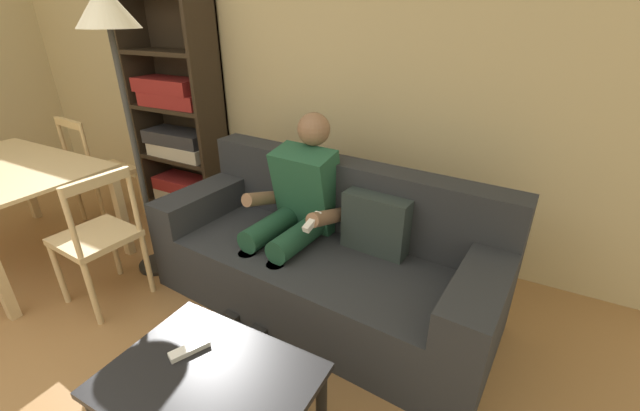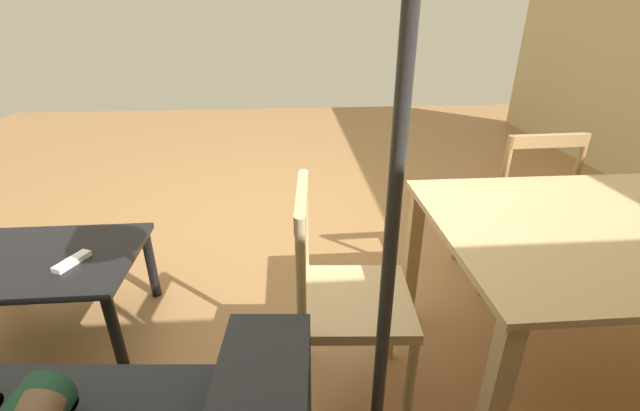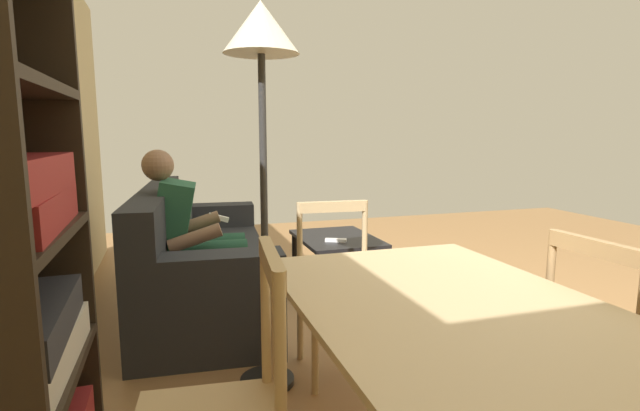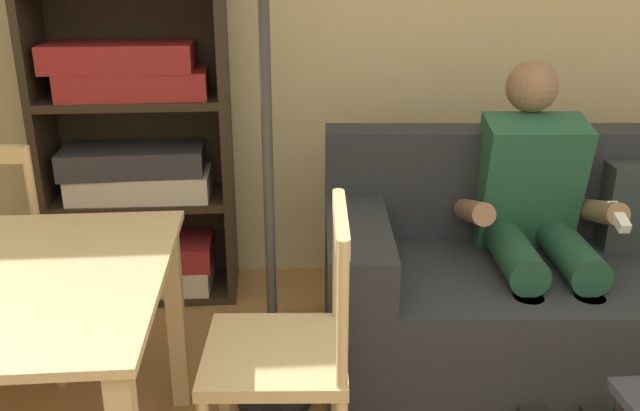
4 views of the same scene
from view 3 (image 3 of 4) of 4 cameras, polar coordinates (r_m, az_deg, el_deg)
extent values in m
plane|color=#9E7042|center=(3.58, 22.47, -13.12)|extent=(8.19, 8.19, 0.00)
cube|color=#282B30|center=(3.73, -13.41, -8.34)|extent=(2.21, 1.04, 0.42)
cube|color=#282B30|center=(3.65, -18.99, -1.77)|extent=(2.15, 0.37, 0.47)
cube|color=#282B30|center=(2.73, -13.66, -7.83)|extent=(0.31, 0.90, 0.20)
cube|color=#282B30|center=(4.59, -13.53, -1.16)|extent=(0.31, 0.90, 0.20)
cube|color=#2B3635|center=(3.92, -16.23, -1.76)|extent=(0.41, 0.17, 0.36)
cube|color=#23563D|center=(3.40, -17.29, -1.85)|extent=(0.42, 0.35, 0.58)
sphere|color=#8C664C|center=(3.36, -18.90, 4.59)|extent=(0.21, 0.21, 0.21)
cylinder|color=#1C4530|center=(3.32, -12.54, -5.40)|extent=(0.18, 0.45, 0.15)
cylinder|color=#8C664C|center=(3.41, -8.63, -9.84)|extent=(0.11, 0.11, 0.42)
cube|color=black|center=(3.47, -7.22, -12.45)|extent=(0.12, 0.25, 0.08)
cylinder|color=#1C4530|center=(3.54, -12.59, -4.55)|extent=(0.18, 0.45, 0.15)
cylinder|color=#8C664C|center=(3.62, -8.92, -8.75)|extent=(0.11, 0.11, 0.42)
cube|color=black|center=(3.68, -7.59, -11.23)|extent=(0.12, 0.25, 0.08)
cylinder|color=#8C664C|center=(3.16, -14.76, -3.79)|extent=(0.12, 0.36, 0.19)
cylinder|color=#8C664C|center=(3.65, -14.57, -2.13)|extent=(0.12, 0.36, 0.19)
cube|color=white|center=(3.64, -12.08, -1.42)|extent=(0.05, 0.16, 0.08)
cube|color=black|center=(3.97, 2.02, -4.00)|extent=(0.82, 0.61, 0.03)
cylinder|color=black|center=(3.79, 7.75, -8.06)|extent=(0.05, 0.05, 0.40)
cylinder|color=black|center=(4.44, 3.65, -5.50)|extent=(0.05, 0.05, 0.40)
cylinder|color=black|center=(3.60, -0.04, -8.88)|extent=(0.05, 0.05, 0.40)
cylinder|color=black|center=(4.28, -3.05, -6.03)|extent=(0.05, 0.05, 0.40)
cube|color=white|center=(3.79, 1.91, -4.18)|extent=(0.12, 0.18, 0.02)
cube|color=#2D2319|center=(2.17, -30.71, -1.67)|extent=(0.04, 0.36, 1.89)
cube|color=#2D2319|center=(1.92, -32.44, -17.26)|extent=(0.79, 0.36, 0.04)
cube|color=#2D2319|center=(1.78, -33.67, -3.37)|extent=(0.79, 0.36, 0.04)
cube|color=beige|center=(1.89, -32.01, -15.09)|extent=(0.65, 0.30, 0.12)
cube|color=#333338|center=(1.83, -32.50, -11.92)|extent=(0.65, 0.31, 0.12)
cube|color=maroon|center=(1.78, -33.11, -0.77)|extent=(0.65, 0.31, 0.12)
cube|color=maroon|center=(1.72, -33.91, 2.90)|extent=(0.64, 0.29, 0.12)
cube|color=#D1B27F|center=(1.63, 15.23, -11.46)|extent=(1.41, 0.96, 0.02)
cube|color=#D1B27F|center=(2.50, 15.08, -13.44)|extent=(0.06, 0.06, 0.72)
cube|color=#D1B27F|center=(2.18, -5.13, -16.47)|extent=(0.06, 0.06, 0.72)
cylinder|color=tan|center=(1.59, -6.54, -12.78)|extent=(0.03, 0.03, 0.51)
cylinder|color=tan|center=(1.24, -4.76, -19.13)|extent=(0.03, 0.03, 0.51)
cube|color=tan|center=(1.33, -5.92, -6.75)|extent=(0.38, 0.07, 0.06)
cube|color=#D1B27F|center=(2.57, 2.62, -10.07)|extent=(0.45, 0.45, 0.04)
cylinder|color=#D1B27F|center=(2.44, -0.60, -16.95)|extent=(0.04, 0.04, 0.46)
cylinder|color=#D1B27F|center=(2.55, 8.10, -15.93)|extent=(0.04, 0.04, 0.46)
cylinder|color=#D1B27F|center=(2.78, -2.40, -13.64)|extent=(0.04, 0.04, 0.46)
cylinder|color=#D1B27F|center=(2.88, 5.25, -12.93)|extent=(0.04, 0.04, 0.46)
cylinder|color=#D1B27F|center=(2.64, -2.46, -4.46)|extent=(0.03, 0.03, 0.45)
cylinder|color=#D1B27F|center=(2.74, 5.38, -4.02)|extent=(0.03, 0.03, 0.45)
cube|color=#D1B27F|center=(2.65, 1.55, -0.13)|extent=(0.06, 0.38, 0.06)
cube|color=tan|center=(2.24, 32.53, -15.23)|extent=(0.43, 0.43, 0.04)
cylinder|color=tan|center=(2.57, 31.40, -17.31)|extent=(0.04, 0.04, 0.43)
cylinder|color=tan|center=(2.31, 25.04, -19.83)|extent=(0.04, 0.04, 0.43)
cylinder|color=tan|center=(2.14, 25.83, -8.95)|extent=(0.03, 0.03, 0.48)
cube|color=tan|center=(1.96, 30.17, -4.41)|extent=(0.38, 0.05, 0.06)
cylinder|color=black|center=(2.64, -6.35, -20.15)|extent=(0.28, 0.28, 0.03)
cylinder|color=#333333|center=(2.36, -6.68, -2.60)|extent=(0.04, 0.04, 1.66)
cone|color=beige|center=(2.37, -7.11, 20.50)|extent=(0.36, 0.36, 0.24)
camera|label=1|loc=(5.05, 7.04, 13.74)|focal=22.54mm
camera|label=2|loc=(2.55, -27.46, 11.63)|focal=23.64mm
camera|label=4|loc=(3.45, 31.56, 12.08)|focal=37.91mm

